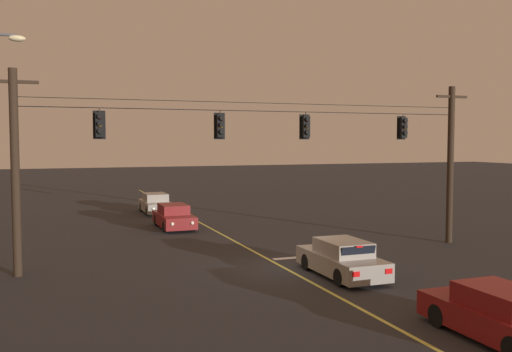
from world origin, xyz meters
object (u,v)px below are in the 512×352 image
at_px(traffic_light_centre, 306,127).
at_px(traffic_light_right_inner, 403,128).
at_px(car_oncoming_trailing, 156,204).
at_px(car_waiting_near_lane, 342,259).
at_px(car_oncoming_lead, 174,217).
at_px(traffic_light_leftmost, 100,125).
at_px(car_waiting_second_near, 499,315).
at_px(traffic_light_left_inner, 220,126).

bearing_deg(traffic_light_centre, traffic_light_right_inner, 0.00).
bearing_deg(traffic_light_centre, car_oncoming_trailing, 102.62).
distance_m(car_waiting_near_lane, car_oncoming_trailing, 21.18).
bearing_deg(car_waiting_near_lane, traffic_light_right_inner, 36.93).
bearing_deg(car_waiting_near_lane, car_oncoming_lead, 104.16).
height_order(car_oncoming_lead, car_oncoming_trailing, same).
distance_m(traffic_light_leftmost, traffic_light_centre, 8.90).
bearing_deg(car_waiting_second_near, traffic_light_leftmost, 127.15).
xyz_separation_m(car_waiting_near_lane, car_oncoming_trailing, (-3.23, 20.94, -0.00)).
bearing_deg(traffic_light_left_inner, car_oncoming_trailing, 89.18).
bearing_deg(car_oncoming_trailing, car_waiting_near_lane, -81.22).
bearing_deg(traffic_light_left_inner, car_oncoming_lead, 89.99).
bearing_deg(traffic_light_right_inner, traffic_light_centre, 180.00).
xyz_separation_m(car_waiting_near_lane, car_oncoming_lead, (-3.47, 13.75, -0.00)).
bearing_deg(car_waiting_near_lane, car_oncoming_trailing, 98.78).
distance_m(traffic_light_left_inner, traffic_light_centre, 3.97).
height_order(traffic_light_leftmost, car_waiting_second_near, traffic_light_leftmost).
xyz_separation_m(traffic_light_leftmost, traffic_light_left_inner, (4.92, 0.00, 0.00)).
relative_size(traffic_light_leftmost, traffic_light_right_inner, 1.00).
height_order(traffic_light_right_inner, car_oncoming_lead, traffic_light_right_inner).
xyz_separation_m(car_waiting_near_lane, car_waiting_second_near, (0.42, -7.39, 0.00)).
bearing_deg(car_oncoming_lead, traffic_light_right_inner, -46.17).
height_order(traffic_light_leftmost, traffic_light_right_inner, same).
relative_size(traffic_light_left_inner, car_oncoming_trailing, 0.28).
bearing_deg(car_waiting_near_lane, traffic_light_leftmost, 153.15).
bearing_deg(car_oncoming_lead, car_oncoming_trailing, 88.12).
distance_m(traffic_light_leftmost, traffic_light_left_inner, 4.92).
relative_size(traffic_light_leftmost, car_waiting_near_lane, 0.28).
bearing_deg(traffic_light_right_inner, car_waiting_near_lane, -143.07).
bearing_deg(car_waiting_near_lane, car_waiting_second_near, -86.73).
bearing_deg(traffic_light_right_inner, car_oncoming_lead, 133.83).
relative_size(traffic_light_right_inner, car_waiting_second_near, 0.28).
xyz_separation_m(traffic_light_centre, car_waiting_second_near, (-0.08, -11.63, -5.09)).
distance_m(traffic_light_centre, car_oncoming_trailing, 17.84).
xyz_separation_m(traffic_light_leftmost, car_oncoming_trailing, (5.16, 16.69, -5.09)).
relative_size(traffic_light_centre, car_waiting_near_lane, 0.28).
distance_m(car_oncoming_lead, car_waiting_second_near, 21.49).
height_order(car_oncoming_trailing, car_waiting_second_near, same).
relative_size(traffic_light_left_inner, traffic_light_centre, 1.00).
xyz_separation_m(traffic_light_right_inner, car_waiting_near_lane, (-5.65, -4.25, -5.09)).
bearing_deg(car_waiting_second_near, traffic_light_left_inner, 108.49).
bearing_deg(car_oncoming_trailing, traffic_light_leftmost, -107.18).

